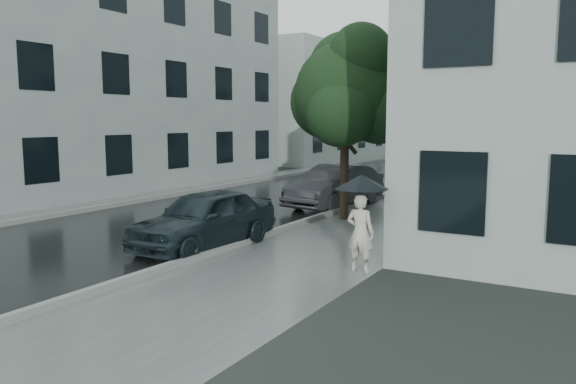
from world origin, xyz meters
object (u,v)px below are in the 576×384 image
Objects in this scene: street_tree at (347,92)px; car_far at (335,186)px; car_near at (205,218)px; pedestrian at (360,233)px; lamp_post at (387,115)px.

street_tree is 3.77m from car_far.
street_tree reaches higher than car_near.
pedestrian is 6.58m from street_tree.
car_far is (0.02, 6.95, 0.03)m from car_near.
lamp_post is (-3.08, 9.76, 2.30)m from pedestrian.
street_tree reaches higher than pedestrian.
lamp_post is 3.61m from car_far.
street_tree is 1.43× the size of car_near.
lamp_post is at bearing 95.34° from street_tree.
lamp_post is 1.26× the size of car_far.
street_tree is 6.03m from car_near.
pedestrian is 3.93m from car_near.
pedestrian is 8.15m from car_far.
car_far is (-0.82, -2.60, -2.36)m from lamp_post.
lamp_post is 9.89m from car_near.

